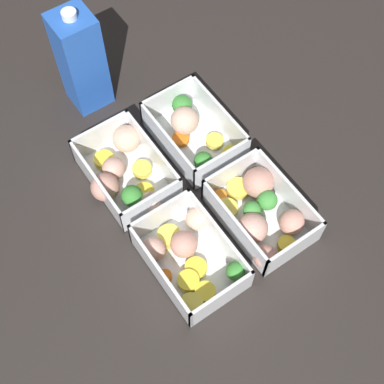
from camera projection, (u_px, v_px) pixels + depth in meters
name	position (u px, v px, depth m)	size (l,w,h in m)	color
ground_plane	(192.00, 198.00, 0.88)	(4.00, 4.00, 0.00)	#282321
container_near_left	(124.00, 172.00, 0.88)	(0.18, 0.14, 0.06)	white
container_near_right	(188.00, 254.00, 0.81)	(0.17, 0.13, 0.06)	white
container_far_left	(192.00, 130.00, 0.92)	(0.17, 0.11, 0.06)	white
container_far_right	(261.00, 213.00, 0.84)	(0.17, 0.13, 0.06)	white
juice_carton	(81.00, 61.00, 0.90)	(0.07, 0.07, 0.20)	blue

